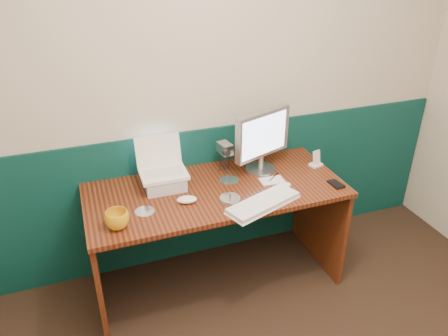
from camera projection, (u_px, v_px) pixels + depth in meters
name	position (u px, v px, depth m)	size (l,w,h in m)	color
back_wall	(218.00, 91.00, 2.83)	(3.50, 0.04, 2.50)	beige
wainscot	(219.00, 191.00, 3.17)	(3.48, 0.02, 1.00)	#073025
desk	(216.00, 237.00, 2.89)	(1.60, 0.70, 0.75)	#3A130A
laptop_riser	(164.00, 181.00, 2.71)	(0.25, 0.21, 0.09)	silver
laptop	(162.00, 158.00, 2.63)	(0.28, 0.22, 0.24)	white
monitor	(262.00, 141.00, 2.82)	(0.43, 0.12, 0.43)	#A5A4A9
keyboard	(263.00, 203.00, 2.54)	(0.46, 0.15, 0.03)	white
mouse_right	(284.00, 186.00, 2.71)	(0.10, 0.06, 0.03)	white
mouse_left	(187.00, 200.00, 2.56)	(0.12, 0.07, 0.04)	white
mug	(117.00, 220.00, 2.33)	(0.13, 0.13, 0.10)	gold
camcorder	(225.00, 156.00, 2.86)	(0.10, 0.14, 0.22)	#A3A3A8
cd_spindle	(230.00, 199.00, 2.58)	(0.12, 0.12, 0.03)	silver
cd_loose_a	(145.00, 211.00, 2.49)	(0.11, 0.11, 0.00)	silver
cd_loose_b	(229.00, 180.00, 2.81)	(0.13, 0.13, 0.00)	#AFB8C0
pen	(274.00, 177.00, 2.84)	(0.01, 0.01, 0.13)	black
papers	(272.00, 180.00, 2.80)	(0.15, 0.10, 0.00)	silver
dock	(316.00, 165.00, 2.98)	(0.08, 0.06, 0.02)	white
music_player	(317.00, 157.00, 2.95)	(0.06, 0.01, 0.10)	silver
pda	(336.00, 184.00, 2.75)	(0.06, 0.11, 0.01)	black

